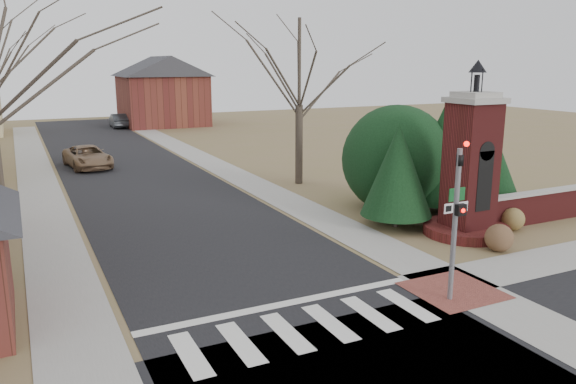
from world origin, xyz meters
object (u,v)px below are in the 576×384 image
pickup_truck (88,157)px  distant_car (119,121)px  brick_gate_monument (470,179)px  sign_post (455,214)px  traffic_signal_pole (457,209)px

pickup_truck → distant_car: bearing=69.2°
brick_gate_monument → pickup_truck: brick_gate_monument is taller
sign_post → distant_car: (-2.19, 45.56, -1.25)m
traffic_signal_pole → distant_car: traffic_signal_pole is taller
traffic_signal_pole → sign_post: (1.29, 1.41, -0.64)m
sign_post → pickup_truck: size_ratio=0.57×
traffic_signal_pole → sign_post: traffic_signal_pole is taller
sign_post → distant_car: 45.63m
sign_post → brick_gate_monument: 4.55m
sign_post → pickup_truck: sign_post is taller
brick_gate_monument → pickup_truck: (-11.15, 20.86, -1.49)m
sign_post → pickup_truck: bearing=108.0°
brick_gate_monument → pickup_truck: size_ratio=1.33×
brick_gate_monument → sign_post: bearing=-138.6°
sign_post → brick_gate_monument: size_ratio=0.42×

